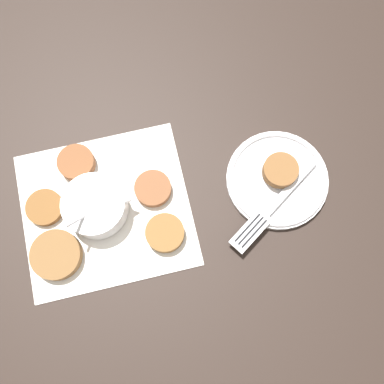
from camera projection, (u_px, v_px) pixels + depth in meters
ground_plane at (98, 197)px, 0.75m from camera, size 4.00×4.00×0.00m
napkin at (106, 209)px, 0.74m from camera, size 0.30×0.28×0.00m
sauce_bowl at (99, 206)px, 0.72m from camera, size 0.11×0.10×0.08m
fritter_0 at (56, 255)px, 0.71m from camera, size 0.08×0.08×0.02m
fritter_1 at (165, 233)px, 0.72m from camera, size 0.06×0.06×0.02m
fritter_2 at (45, 208)px, 0.73m from camera, size 0.06×0.06×0.01m
fritter_3 at (76, 163)px, 0.75m from camera, size 0.06×0.06×0.02m
fritter_4 at (153, 189)px, 0.74m from camera, size 0.06×0.06×0.02m
serving_plate at (277, 179)px, 0.75m from camera, size 0.17×0.17×0.02m
fritter_on_plate at (280, 170)px, 0.73m from camera, size 0.06×0.06×0.02m
fork at (267, 213)px, 0.72m from camera, size 0.17×0.14×0.00m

